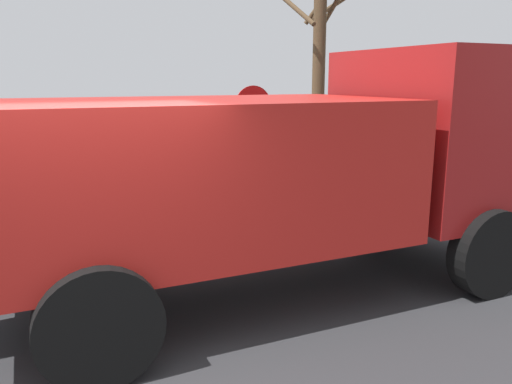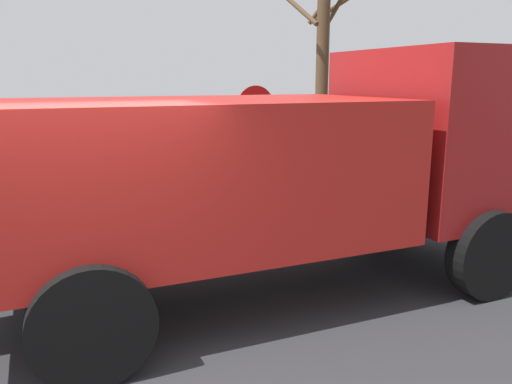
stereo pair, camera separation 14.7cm
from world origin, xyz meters
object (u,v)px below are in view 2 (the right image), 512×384
stop_sign (255,123)px  dump_truck_red (287,163)px  bare_tree (323,59)px  loose_tire (114,186)px  fire_hydrant (98,190)px

stop_sign → dump_truck_red: size_ratio=0.33×
dump_truck_red → bare_tree: bare_tree is taller
bare_tree → dump_truck_red: bearing=-126.8°
bare_tree → stop_sign: bearing=-164.0°
stop_sign → bare_tree: bare_tree is taller
loose_tire → stop_sign: (2.68, -0.31, 1.07)m
fire_hydrant → dump_truck_red: (1.72, -3.98, 0.96)m
dump_truck_red → bare_tree: (3.06, 4.08, 1.43)m
loose_tire → bare_tree: 5.07m
stop_sign → dump_truck_red: 3.78m
dump_truck_red → fire_hydrant: bearing=113.4°
fire_hydrant → bare_tree: (4.78, 0.11, 2.39)m
loose_tire → bare_tree: bearing=2.7°
bare_tree → loose_tire: bearing=-177.3°
bare_tree → fire_hydrant: bearing=-178.7°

